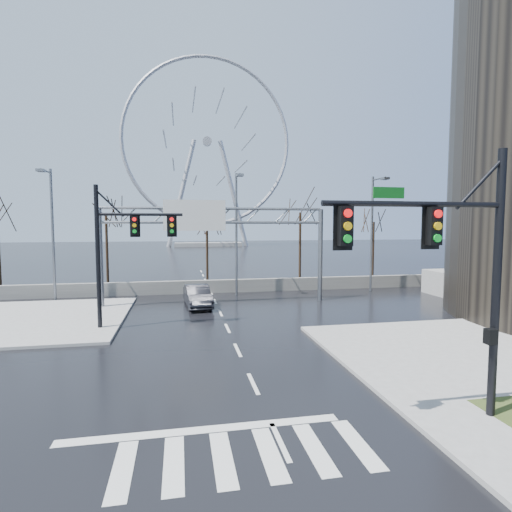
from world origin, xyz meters
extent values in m
plane|color=black|center=(0.00, 0.00, 0.00)|extent=(260.00, 260.00, 0.00)
cube|color=gray|center=(10.00, 2.00, 0.07)|extent=(12.00, 10.00, 0.15)
cube|color=gray|center=(-11.00, 12.00, 0.07)|extent=(10.00, 12.00, 0.15)
cube|color=slate|center=(0.00, 20.00, 0.55)|extent=(52.00, 0.50, 1.10)
cylinder|color=black|center=(6.50, -4.00, 4.00)|extent=(0.24, 0.24, 8.00)
cylinder|color=black|center=(3.80, -4.00, 6.40)|extent=(5.40, 0.16, 0.16)
cube|color=black|center=(4.30, -4.15, 5.80)|extent=(0.35, 0.28, 1.05)
cube|color=black|center=(1.70, -4.15, 5.80)|extent=(0.35, 0.28, 1.05)
cylinder|color=black|center=(-7.00, 9.00, 4.00)|extent=(0.24, 0.24, 8.00)
cylinder|color=black|center=(-4.70, 9.00, 6.40)|extent=(4.60, 0.16, 0.16)
cube|color=black|center=(-5.00, 8.85, 5.80)|extent=(0.35, 0.28, 1.05)
cube|color=black|center=(-3.00, 8.85, 5.80)|extent=(0.35, 0.28, 1.05)
cylinder|color=slate|center=(-8.00, 15.00, 3.50)|extent=(0.36, 0.36, 7.00)
cylinder|color=slate|center=(8.00, 15.00, 3.50)|extent=(0.36, 0.36, 7.00)
cylinder|color=slate|center=(0.00, 15.00, 7.00)|extent=(16.00, 0.20, 0.20)
cylinder|color=slate|center=(0.00, 15.00, 6.00)|extent=(16.00, 0.20, 0.20)
cube|color=#0A4C12|center=(-1.50, 14.85, 6.50)|extent=(4.20, 0.10, 2.00)
cube|color=silver|center=(-1.50, 14.79, 6.50)|extent=(4.40, 0.02, 2.20)
cylinder|color=slate|center=(-12.00, 18.50, 5.00)|extent=(0.20, 0.20, 10.00)
cylinder|color=slate|center=(-12.00, 17.40, 9.70)|extent=(0.12, 2.20, 0.12)
cube|color=slate|center=(-12.00, 16.40, 9.60)|extent=(0.50, 0.70, 0.18)
cylinder|color=slate|center=(2.00, 18.50, 5.00)|extent=(0.20, 0.20, 10.00)
cylinder|color=slate|center=(2.00, 17.40, 9.70)|extent=(0.12, 2.20, 0.12)
cube|color=slate|center=(2.00, 16.40, 9.60)|extent=(0.50, 0.70, 0.18)
cylinder|color=slate|center=(14.00, 18.50, 5.00)|extent=(0.20, 0.20, 10.00)
cylinder|color=slate|center=(14.00, 17.40, 9.70)|extent=(0.12, 2.20, 0.12)
cube|color=slate|center=(14.00, 16.40, 9.60)|extent=(0.50, 0.70, 0.18)
cylinder|color=black|center=(-9.00, 23.50, 3.38)|extent=(0.24, 0.24, 6.75)
cylinder|color=black|center=(0.00, 24.50, 2.93)|extent=(0.24, 0.24, 5.85)
cylinder|color=black|center=(9.00, 23.50, 3.51)|extent=(0.24, 0.24, 7.02)
cylinder|color=black|center=(17.00, 24.00, 3.06)|extent=(0.24, 0.24, 6.12)
cube|color=gray|center=(5.00, 95.00, 0.50)|extent=(18.00, 6.00, 1.00)
torus|color=#B2B2B7|center=(5.00, 95.00, 28.00)|extent=(45.00, 1.00, 45.00)
cylinder|color=#B2B2B7|center=(5.00, 95.00, 28.00)|extent=(2.40, 1.50, 2.40)
cylinder|color=#B2B2B7|center=(-2.00, 95.00, 14.00)|extent=(8.28, 1.20, 28.82)
cylinder|color=#B2B2B7|center=(12.00, 95.00, 14.00)|extent=(8.28, 1.20, 28.82)
imported|color=black|center=(-1.39, 14.34, 0.77)|extent=(2.02, 4.79, 1.54)
camera|label=1|loc=(-2.58, -14.02, 5.84)|focal=28.00mm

